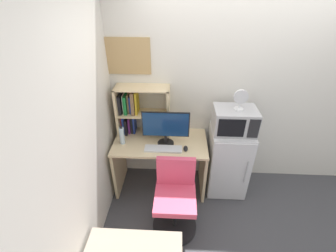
# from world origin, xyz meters

# --- Properties ---
(wall_back) EXTENTS (6.40, 0.04, 2.60)m
(wall_back) POSITION_xyz_m (0.40, 0.02, 1.30)
(wall_back) COLOR silver
(wall_back) RESTS_ON ground_plane
(wall_left) EXTENTS (0.04, 4.40, 2.60)m
(wall_left) POSITION_xyz_m (-1.62, -1.60, 1.30)
(wall_left) COLOR silver
(wall_left) RESTS_ON ground_plane
(desk) EXTENTS (1.18, 0.65, 0.77)m
(desk) POSITION_xyz_m (-0.96, -0.32, 0.53)
(desk) COLOR beige
(desk) RESTS_ON ground_plane
(hutch_bookshelf) EXTENTS (0.67, 0.27, 0.65)m
(hutch_bookshelf) POSITION_xyz_m (-1.28, -0.12, 1.11)
(hutch_bookshelf) COLOR beige
(hutch_bookshelf) RESTS_ON desk
(monitor) EXTENTS (0.57, 0.20, 0.45)m
(monitor) POSITION_xyz_m (-0.89, -0.37, 1.02)
(monitor) COLOR black
(monitor) RESTS_ON desk
(keyboard) EXTENTS (0.45, 0.14, 0.02)m
(keyboard) POSITION_xyz_m (-0.91, -0.49, 0.78)
(keyboard) COLOR silver
(keyboard) RESTS_ON desk
(computer_mouse) EXTENTS (0.05, 0.11, 0.03)m
(computer_mouse) POSITION_xyz_m (-0.64, -0.48, 0.79)
(computer_mouse) COLOR black
(computer_mouse) RESTS_ON desk
(water_bottle) EXTENTS (0.06, 0.06, 0.25)m
(water_bottle) POSITION_xyz_m (-1.43, -0.39, 0.89)
(water_bottle) COLOR silver
(water_bottle) RESTS_ON desk
(mini_fridge) EXTENTS (0.50, 0.51, 0.95)m
(mini_fridge) POSITION_xyz_m (-0.07, -0.30, 0.47)
(mini_fridge) COLOR silver
(mini_fridge) RESTS_ON ground_plane
(microwave) EXTENTS (0.50, 0.37, 0.30)m
(microwave) POSITION_xyz_m (-0.07, -0.30, 1.09)
(microwave) COLOR #ADADB2
(microwave) RESTS_ON mini_fridge
(desk_fan) EXTENTS (0.16, 0.11, 0.25)m
(desk_fan) POSITION_xyz_m (-0.05, -0.31, 1.38)
(desk_fan) COLOR silver
(desk_fan) RESTS_ON microwave
(desk_chair) EXTENTS (0.52, 0.52, 0.88)m
(desk_chair) POSITION_xyz_m (-0.75, -0.93, 0.40)
(desk_chair) COLOR black
(desk_chair) RESTS_ON ground_plane
(wall_corkboard) EXTENTS (0.62, 0.02, 0.42)m
(wall_corkboard) POSITION_xyz_m (-1.39, -0.01, 1.75)
(wall_corkboard) COLOR tan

